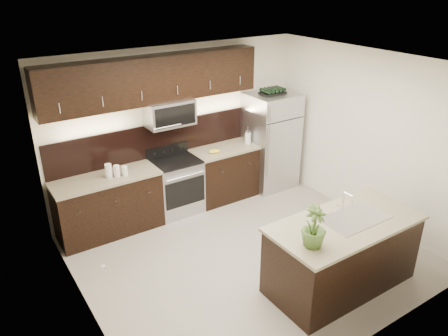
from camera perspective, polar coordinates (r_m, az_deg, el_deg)
name	(u,v)px	position (r m, az deg, el deg)	size (l,w,h in m)	color
ground	(248,255)	(6.41, 3.16, -11.22)	(4.50, 4.50, 0.00)	gray
room_walls	(246,147)	(5.51, 2.87, 2.69)	(4.52, 4.02, 2.71)	silver
counter_run	(165,189)	(7.21, -7.69, -2.72)	(3.51, 0.65, 0.94)	black
upper_fixtures	(156,86)	(6.77, -8.84, 10.51)	(3.49, 0.40, 1.66)	black
island	(342,254)	(5.80, 15.15, -10.74)	(1.96, 0.96, 0.94)	black
sink_faucet	(354,217)	(5.65, 16.63, -6.12)	(0.84, 0.50, 0.28)	silver
refrigerator	(270,141)	(8.06, 6.07, 3.55)	(0.85, 0.77, 1.77)	#B2B2B7
wine_rack	(273,91)	(7.78, 6.37, 9.98)	(0.44, 0.27, 0.10)	black
plant	(314,227)	(4.89, 11.69, -7.53)	(0.28, 0.28, 0.49)	#3B5722
canisters	(115,171)	(6.63, -14.08, -0.38)	(0.31, 0.16, 0.21)	silver
french_press	(248,137)	(7.71, 3.12, 4.05)	(0.11, 0.11, 0.32)	silver
bananas	(211,152)	(7.31, -1.68, 2.17)	(0.18, 0.14, 0.06)	yellow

